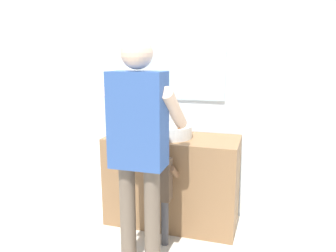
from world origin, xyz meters
name	(u,v)px	position (x,y,z in m)	size (l,w,h in m)	color
ground_plane	(163,236)	(0.00, 0.00, 0.00)	(14.00, 14.00, 0.00)	silver
back_wall	(182,78)	(0.00, 0.62, 1.35)	(4.40, 0.10, 2.70)	silver
vanity_cabinet	(173,180)	(0.00, 0.30, 0.42)	(1.21, 0.54, 0.83)	olive
sink_basin	(172,131)	(0.00, 0.28, 0.89)	(0.36, 0.36, 0.11)	silver
faucet	(178,124)	(0.00, 0.50, 0.92)	(0.18, 0.14, 0.18)	#B7BABF
toothbrush_cup	(142,128)	(-0.32, 0.35, 0.88)	(0.07, 0.07, 0.21)	#D86666
child_toddler	(159,185)	(0.00, -0.10, 0.52)	(0.27, 0.27, 0.88)	#47474C
adult_parent	(139,134)	(-0.05, -0.39, 1.01)	(0.52, 0.55, 1.69)	#6B5B4C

